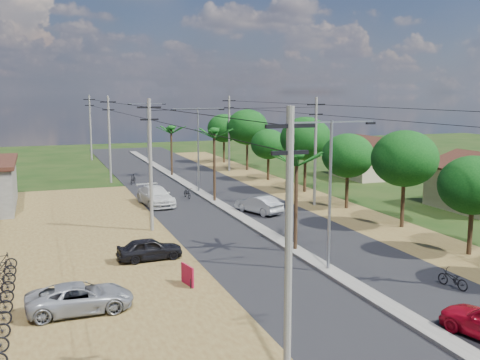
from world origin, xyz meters
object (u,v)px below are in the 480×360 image
object	(u,v)px
car_white_far	(156,196)
car_parked_silver	(80,298)
moto_rider_east	(453,280)
car_parked_dark	(150,249)
roadside_sign	(187,275)
car_silver_mid	(259,205)

from	to	relation	value
car_white_far	car_parked_silver	bearing A→B (deg)	-115.67
car_parked_silver	moto_rider_east	world-z (taller)	car_parked_silver
car_parked_dark	roadside_sign	distance (m)	4.91
car_silver_mid	roadside_sign	distance (m)	17.01
car_parked_dark	roadside_sign	bearing A→B (deg)	-172.71
car_white_far	car_parked_dark	distance (m)	15.62
car_white_far	car_parked_silver	size ratio (longest dim) A/B	1.18
car_white_far	car_parked_dark	xyz separation A→B (m)	(-3.45, -15.23, -0.15)
car_parked_silver	moto_rider_east	distance (m)	17.40
car_silver_mid	car_white_far	bearing A→B (deg)	-61.52
car_silver_mid	moto_rider_east	xyz separation A→B (m)	(2.49, -18.95, -0.24)
car_parked_dark	moto_rider_east	size ratio (longest dim) A/B	2.15
car_silver_mid	car_parked_silver	size ratio (longest dim) A/B	0.93
car_silver_mid	car_parked_dark	distance (m)	13.94
car_parked_silver	car_parked_dark	xyz separation A→B (m)	(4.27, 6.56, -0.00)
car_silver_mid	moto_rider_east	size ratio (longest dim) A/B	2.45
car_parked_dark	moto_rider_east	world-z (taller)	car_parked_dark
car_white_far	roadside_sign	world-z (taller)	car_white_far
car_parked_silver	car_parked_dark	bearing A→B (deg)	-34.12
car_white_far	moto_rider_east	size ratio (longest dim) A/B	3.11
car_white_far	car_parked_dark	world-z (taller)	car_white_far
car_parked_silver	moto_rider_east	xyz separation A→B (m)	(17.13, -3.07, -0.18)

